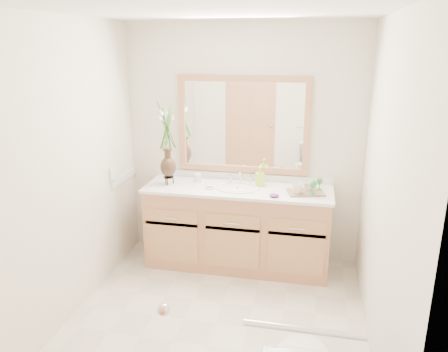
% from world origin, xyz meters
% --- Properties ---
extents(floor, '(2.60, 2.60, 0.00)m').
position_xyz_m(floor, '(0.00, 0.00, 0.00)').
color(floor, beige).
rests_on(floor, ground).
extents(ceiling, '(2.40, 2.60, 0.02)m').
position_xyz_m(ceiling, '(0.00, 0.00, 2.40)').
color(ceiling, white).
rests_on(ceiling, wall_back).
extents(wall_back, '(2.40, 0.02, 2.40)m').
position_xyz_m(wall_back, '(0.00, 1.30, 1.20)').
color(wall_back, white).
rests_on(wall_back, floor).
extents(wall_front, '(2.40, 0.02, 2.40)m').
position_xyz_m(wall_front, '(0.00, -1.30, 1.20)').
color(wall_front, white).
rests_on(wall_front, floor).
extents(wall_left, '(0.02, 2.60, 2.40)m').
position_xyz_m(wall_left, '(-1.20, 0.00, 1.20)').
color(wall_left, white).
rests_on(wall_left, floor).
extents(wall_right, '(0.02, 2.60, 2.40)m').
position_xyz_m(wall_right, '(1.20, 0.00, 1.20)').
color(wall_right, white).
rests_on(wall_right, floor).
extents(vanity, '(1.80, 0.55, 0.80)m').
position_xyz_m(vanity, '(0.00, 1.01, 0.40)').
color(vanity, tan).
rests_on(vanity, floor).
extents(counter, '(1.84, 0.57, 0.03)m').
position_xyz_m(counter, '(0.00, 1.01, 0.82)').
color(counter, white).
rests_on(counter, vanity).
extents(sink, '(0.38, 0.34, 0.23)m').
position_xyz_m(sink, '(0.00, 1.00, 0.78)').
color(sink, white).
rests_on(sink, counter).
extents(mirror, '(1.32, 0.04, 0.97)m').
position_xyz_m(mirror, '(0.00, 1.28, 1.41)').
color(mirror, white).
rests_on(mirror, wall_back).
extents(switch_plate, '(0.02, 0.12, 0.12)m').
position_xyz_m(switch_plate, '(-1.19, 0.76, 0.98)').
color(switch_plate, white).
rests_on(switch_plate, wall_left).
extents(door, '(0.80, 0.03, 2.00)m').
position_xyz_m(door, '(-0.30, -1.29, 1.00)').
color(door, tan).
rests_on(door, floor).
extents(grab_bar, '(0.55, 0.03, 0.03)m').
position_xyz_m(grab_bar, '(0.70, -1.27, 0.95)').
color(grab_bar, silver).
rests_on(grab_bar, wall_front).
extents(flower_vase, '(0.18, 0.18, 0.75)m').
position_xyz_m(flower_vase, '(-0.70, 1.00, 1.34)').
color(flower_vase, black).
rests_on(flower_vase, counter).
extents(tumbler, '(0.07, 0.07, 0.09)m').
position_xyz_m(tumbler, '(-0.43, 1.12, 0.87)').
color(tumbler, beige).
rests_on(tumbler, counter).
extents(soap_dish, '(0.10, 0.10, 0.03)m').
position_xyz_m(soap_dish, '(-0.26, 0.94, 0.84)').
color(soap_dish, beige).
rests_on(soap_dish, counter).
extents(soap_bottle, '(0.09, 0.09, 0.17)m').
position_xyz_m(soap_bottle, '(0.20, 1.13, 0.92)').
color(soap_bottle, '#ADDE34').
rests_on(soap_bottle, counter).
extents(purple_dish, '(0.11, 0.09, 0.03)m').
position_xyz_m(purple_dish, '(0.37, 0.82, 0.85)').
color(purple_dish, '#5E2571').
rests_on(purple_dish, counter).
extents(tray, '(0.38, 0.30, 0.02)m').
position_xyz_m(tray, '(0.65, 0.99, 0.84)').
color(tray, brown).
rests_on(tray, counter).
extents(mug_left, '(0.11, 0.10, 0.10)m').
position_xyz_m(mug_left, '(0.57, 0.92, 0.90)').
color(mug_left, beige).
rests_on(mug_left, tray).
extents(mug_right, '(0.11, 0.11, 0.09)m').
position_xyz_m(mug_right, '(0.67, 1.03, 0.89)').
color(mug_right, beige).
rests_on(mug_right, tray).
extents(goblet_front, '(0.06, 0.06, 0.14)m').
position_xyz_m(goblet_front, '(0.72, 0.92, 0.94)').
color(goblet_front, '#287837').
rests_on(goblet_front, tray).
extents(goblet_back, '(0.06, 0.06, 0.13)m').
position_xyz_m(goblet_back, '(0.78, 1.06, 0.93)').
color(goblet_back, '#287837').
rests_on(goblet_back, tray).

